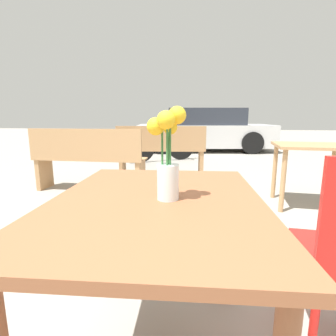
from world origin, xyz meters
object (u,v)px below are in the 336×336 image
(table_front, at_px, (157,225))
(parked_car, at_px, (204,131))
(bench_near, at_px, (88,158))
(table_back, at_px, (311,156))
(flower_vase, at_px, (167,158))
(bicycle, at_px, (162,145))
(bench_middle, at_px, (161,149))

(table_front, relative_size, parked_car, 0.25)
(bench_near, xyz_separation_m, table_back, (2.70, -0.24, 0.12))
(flower_vase, height_order, table_back, flower_vase)
(table_back, distance_m, bicycle, 3.52)
(table_front, bearing_deg, bench_near, 119.54)
(table_front, distance_m, flower_vase, 0.25)
(table_front, height_order, table_back, table_front)
(table_front, xyz_separation_m, table_back, (1.34, 2.16, -0.04))
(table_front, height_order, bench_middle, bench_middle)
(parked_car, bearing_deg, table_back, -76.76)
(bench_middle, xyz_separation_m, bicycle, (-0.23, 1.46, -0.09))
(flower_vase, distance_m, bicycle, 5.07)
(bench_middle, relative_size, parked_car, 0.38)
(bicycle, height_order, parked_car, parked_car)
(flower_vase, bearing_deg, table_front, 163.89)
(bench_middle, xyz_separation_m, parked_car, (0.73, 3.56, 0.13))
(bench_near, distance_m, table_back, 2.72)
(table_back, height_order, bicycle, bicycle)
(bicycle, relative_size, parked_car, 0.36)
(table_back, bearing_deg, bench_middle, 144.52)
(table_front, relative_size, table_back, 1.23)
(flower_vase, height_order, bicycle, flower_vase)
(table_front, bearing_deg, parked_car, 88.51)
(flower_vase, bearing_deg, bench_near, 120.11)
(bench_middle, distance_m, bicycle, 1.48)
(bicycle, bearing_deg, table_back, -52.99)
(bench_near, distance_m, parked_car, 4.92)
(table_front, relative_size, bench_near, 0.66)
(table_front, height_order, bicycle, bicycle)
(bicycle, bearing_deg, flower_vase, -80.72)
(bench_middle, height_order, bicycle, bench_middle)
(flower_vase, xyz_separation_m, bench_middle, (-0.59, 3.52, -0.41))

